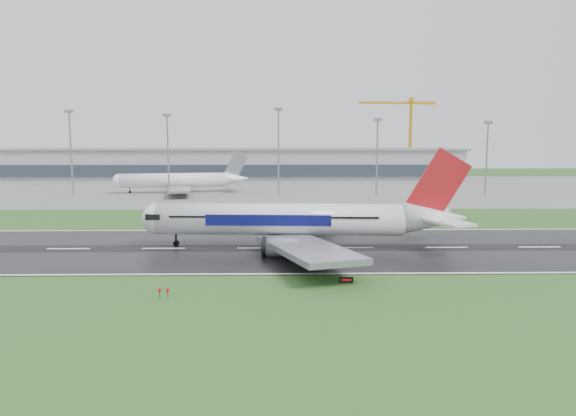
{
  "coord_description": "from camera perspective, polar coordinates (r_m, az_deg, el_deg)",
  "views": [
    {
      "loc": [
        24.25,
        -115.97,
        24.44
      ],
      "look_at": [
        26.46,
        12.0,
        7.0
      ],
      "focal_mm": 34.85,
      "sensor_mm": 36.0,
      "label": 1
    }
  ],
  "objects": [
    {
      "name": "floodmast_1",
      "position": [
        230.26,
        -21.24,
        5.09
      ],
      "size": [
        0.64,
        0.64,
        31.66
      ],
      "primitive_type": "cylinder",
      "color": "gray",
      "rests_on": "ground"
    },
    {
      "name": "runway_sign",
      "position": [
        92.08,
        5.96,
        -7.34
      ],
      "size": [
        2.31,
        0.35,
        1.04
      ],
      "primitive_type": null,
      "rotation": [
        0.0,
        0.0,
        -0.04
      ],
      "color": "black",
      "rests_on": "ground"
    },
    {
      "name": "ground",
      "position": [
        120.97,
        -12.56,
        -4.08
      ],
      "size": [
        520.0,
        520.0,
        0.0
      ],
      "primitive_type": "plane",
      "color": "#25501D",
      "rests_on": "ground"
    },
    {
      "name": "floodmast_4",
      "position": [
        219.56,
        9.06,
        5.0
      ],
      "size": [
        0.64,
        0.64,
        28.52
      ],
      "primitive_type": "cylinder",
      "color": "gray",
      "rests_on": "ground"
    },
    {
      "name": "floodmast_2",
      "position": [
        220.29,
        -12.13,
        5.16
      ],
      "size": [
        0.64,
        0.64,
        30.21
      ],
      "primitive_type": "cylinder",
      "color": "gray",
      "rests_on": "ground"
    },
    {
      "name": "apron",
      "position": [
        243.41,
        -6.71,
        1.95
      ],
      "size": [
        400.0,
        130.0,
        0.08
      ],
      "primitive_type": "cube",
      "color": "slate",
      "rests_on": "ground"
    },
    {
      "name": "floodmast_3",
      "position": [
        216.13,
        -0.98,
        5.58
      ],
      "size": [
        0.64,
        0.64,
        32.45
      ],
      "primitive_type": "cylinder",
      "color": "gray",
      "rests_on": "ground"
    },
    {
      "name": "tower_crane",
      "position": [
        324.65,
        12.37,
        7.11
      ],
      "size": [
        44.13,
        7.0,
        43.61
      ],
      "primitive_type": null,
      "rotation": [
        0.0,
        0.0,
        0.1
      ],
      "color": "#C6870F",
      "rests_on": "ground"
    },
    {
      "name": "floodmast_5",
      "position": [
        230.89,
        19.6,
        4.65
      ],
      "size": [
        0.64,
        0.64,
        27.47
      ],
      "primitive_type": "cylinder",
      "color": "gray",
      "rests_on": "ground"
    },
    {
      "name": "parked_airliner",
      "position": [
        230.9,
        -11.09,
        3.57
      ],
      "size": [
        62.27,
        59.1,
        16.14
      ],
      "primitive_type": null,
      "rotation": [
        0.0,
        0.0,
        0.15
      ],
      "color": "white",
      "rests_on": "apron"
    },
    {
      "name": "main_airliner",
      "position": [
        117.87,
        1.5,
        0.83
      ],
      "size": [
        71.98,
        68.9,
        20.23
      ],
      "primitive_type": null,
      "rotation": [
        0.0,
        0.0,
        -0.05
      ],
      "color": "white",
      "rests_on": "runway"
    },
    {
      "name": "terminal",
      "position": [
        302.42,
        -5.61,
        4.51
      ],
      "size": [
        240.0,
        36.0,
        15.0
      ],
      "primitive_type": "cube",
      "color": "gray",
      "rests_on": "ground"
    },
    {
      "name": "runway",
      "position": [
        120.96,
        -12.57,
        -4.06
      ],
      "size": [
        400.0,
        45.0,
        0.1
      ],
      "primitive_type": "cube",
      "color": "black",
      "rests_on": "ground"
    }
  ]
}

